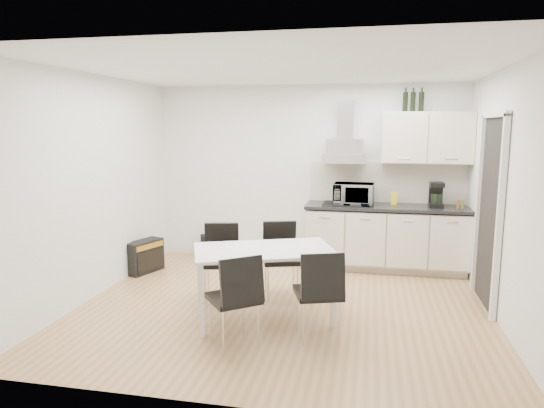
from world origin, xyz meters
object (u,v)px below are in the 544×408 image
Objects in this scene: dining_table at (264,256)px; chair_near_right at (318,294)px; chair_near_left at (234,299)px; guitar_amp at (144,256)px; floor_speaker at (207,245)px; chair_far_left at (221,263)px; kitchenette at (389,211)px; chair_far_right at (281,261)px.

chair_near_right is (0.61, -0.39, -0.23)m from dining_table.
guitar_amp is at bearing 95.02° from chair_near_left.
chair_near_right is 3.31m from floor_speaker.
dining_table is 0.78m from chair_far_left.
kitchenette is at bearing -26.27° from floor_speaker.
floor_speaker is (-1.46, 1.57, -0.27)m from chair_far_right.
chair_far_left is (-0.61, 0.43, -0.23)m from dining_table.
kitchenette reaches higher than chair_far_left.
floor_speaker is at bearing 100.74° from dining_table.
chair_far_left and chair_near_right have the same top height.
floor_speaker is at bearing -79.33° from chair_far_left.
floor_speaker is (-2.73, 0.17, -0.66)m from kitchenette.
kitchenette is 1.56× the size of dining_table.
chair_far_left is at bearing 127.83° from chair_near_right.
chair_near_right is at bearing -16.28° from chair_near_left.
dining_table is 4.86× the size of floor_speaker.
guitar_amp is at bearing 126.28° from dining_table.
chair_far_left is 1.21m from chair_near_left.
guitar_amp is at bearing -44.09° from chair_far_left.
chair_far_right is at bearing -173.03° from chair_far_left.
guitar_amp is (-3.31, -0.82, -0.61)m from kitchenette.
chair_near_left is 2.64× the size of floor_speaker.
chair_far_right is (-1.27, -1.40, -0.39)m from kitchenette.
kitchenette is at bearing 34.45° from guitar_amp.
dining_table is 0.71m from chair_far_right.
chair_far_right is at bearing 4.53° from guitar_amp.
chair_near_left is at bearing -118.01° from kitchenette.
kitchenette reaches higher than floor_speaker.
chair_near_left is 3.20m from floor_speaker.
kitchenette is 2.81m from floor_speaker.
chair_far_right is 1.19m from chair_near_right.
kitchenette is 2.86× the size of chair_near_right.
floor_speaker is at bearing 74.95° from chair_near_left.
chair_near_left is 1.51× the size of guitar_amp.
chair_far_left and chair_far_right have the same top height.
chair_far_left is 1.00× the size of chair_far_right.
kitchenette is 2.86× the size of chair_far_right.
kitchenette is 2.86× the size of chair_near_left.
chair_far_right is 1.00× the size of chair_near_left.
guitar_amp is (-2.58, 1.64, -0.21)m from chair_near_right.
dining_table is (-1.33, -2.07, -0.16)m from kitchenette.
kitchenette is at bearing 55.35° from chair_near_right.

